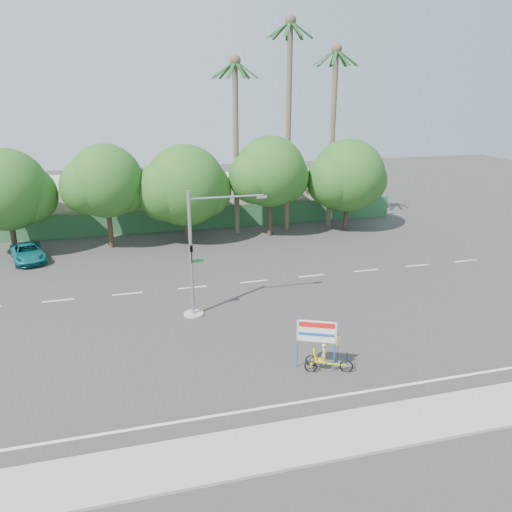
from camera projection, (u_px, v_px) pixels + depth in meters
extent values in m
plane|color=#33302D|center=(255.00, 343.00, 24.67)|extent=(120.00, 120.00, 0.00)
cube|color=gray|center=(309.00, 440.00, 17.78)|extent=(50.00, 2.40, 0.12)
cube|color=#336B3D|center=(193.00, 219.00, 44.03)|extent=(38.00, 0.08, 2.00)
cube|color=beige|center=(77.00, 203.00, 45.41)|extent=(12.00, 8.00, 4.00)
cube|color=beige|center=(266.00, 195.00, 49.84)|extent=(14.00, 8.00, 3.60)
cylinder|color=#473828|center=(13.00, 232.00, 37.19)|extent=(0.40, 0.40, 3.52)
sphere|color=#1A5318|center=(6.00, 190.00, 36.16)|extent=(6.00, 6.00, 6.00)
sphere|color=#1A5318|center=(28.00, 195.00, 36.95)|extent=(4.32, 4.32, 4.32)
cylinder|color=#473828|center=(110.00, 224.00, 38.85)|extent=(0.40, 0.40, 3.74)
sphere|color=#1A5318|center=(106.00, 181.00, 37.76)|extent=(5.60, 5.60, 5.60)
sphere|color=#1A5318|center=(123.00, 187.00, 38.53)|extent=(4.03, 4.03, 4.03)
sphere|color=#1A5318|center=(89.00, 187.00, 37.34)|extent=(4.26, 4.26, 4.26)
cylinder|color=#473828|center=(187.00, 222.00, 40.38)|extent=(0.40, 0.40, 3.30)
sphere|color=#1A5318|center=(185.00, 185.00, 39.42)|extent=(6.40, 6.40, 6.40)
sphere|color=#1A5318|center=(203.00, 190.00, 40.21)|extent=(4.61, 4.61, 4.61)
sphere|color=#1A5318|center=(167.00, 191.00, 38.93)|extent=(4.86, 4.86, 4.86)
cylinder|color=#473828|center=(270.00, 213.00, 41.98)|extent=(0.40, 0.40, 3.87)
sphere|color=#1A5318|center=(270.00, 172.00, 40.85)|extent=(5.80, 5.80, 5.80)
sphere|color=#1A5318|center=(284.00, 178.00, 41.64)|extent=(4.18, 4.18, 4.18)
sphere|color=#1A5318|center=(256.00, 177.00, 40.42)|extent=(4.41, 4.41, 4.41)
cylinder|color=#473828|center=(346.00, 211.00, 43.75)|extent=(0.40, 0.40, 3.43)
sphere|color=#1A5318|center=(348.00, 175.00, 42.75)|extent=(6.20, 6.20, 6.20)
sphere|color=#1A5318|center=(361.00, 180.00, 43.54)|extent=(4.46, 4.46, 4.46)
sphere|color=#1A5318|center=(334.00, 180.00, 42.28)|extent=(4.71, 4.71, 4.71)
cylinder|color=#70604C|center=(288.00, 131.00, 41.74)|extent=(0.44, 0.44, 17.00)
sphere|color=#70604C|center=(291.00, 20.00, 39.01)|extent=(0.90, 0.90, 0.90)
cube|color=#1C4C21|center=(302.00, 29.00, 39.45)|extent=(1.91, 0.28, 1.36)
cube|color=#1C4C21|center=(297.00, 30.00, 39.95)|extent=(1.65, 1.44, 1.36)
cube|color=#1C4C21|center=(289.00, 30.00, 40.11)|extent=(0.61, 1.93, 1.36)
cube|color=#1C4C21|center=(282.00, 30.00, 39.85)|extent=(1.20, 1.80, 1.36)
cube|color=#1C4C21|center=(278.00, 29.00, 39.30)|extent=(1.89, 0.92, 1.36)
cube|color=#1C4C21|center=(281.00, 28.00, 38.71)|extent=(1.89, 0.92, 1.36)
cube|color=#1C4C21|center=(288.00, 28.00, 38.36)|extent=(1.20, 1.80, 1.36)
cube|color=#1C4C21|center=(296.00, 28.00, 38.41)|extent=(0.61, 1.93, 1.36)
cube|color=#1C4C21|center=(302.00, 29.00, 38.84)|extent=(1.65, 1.44, 1.36)
cylinder|color=#70604C|center=(332.00, 142.00, 43.03)|extent=(0.44, 0.44, 15.00)
sphere|color=#70604C|center=(337.00, 49.00, 40.62)|extent=(0.90, 0.90, 0.90)
cube|color=#1C4C21|center=(347.00, 57.00, 41.06)|extent=(1.91, 0.28, 1.36)
cube|color=#1C4C21|center=(341.00, 58.00, 41.56)|extent=(1.65, 1.44, 1.36)
cube|color=#1C4C21|center=(334.00, 58.00, 41.72)|extent=(0.61, 1.93, 1.36)
cube|color=#1C4C21|center=(327.00, 58.00, 41.46)|extent=(1.20, 1.80, 1.36)
cube|color=#1C4C21|center=(325.00, 57.00, 40.91)|extent=(1.89, 0.92, 1.36)
cube|color=#1C4C21|center=(328.00, 57.00, 40.32)|extent=(1.89, 0.92, 1.36)
cube|color=#1C4C21|center=(335.00, 57.00, 39.97)|extent=(1.20, 1.80, 1.36)
cube|color=#1C4C21|center=(343.00, 57.00, 40.02)|extent=(0.61, 1.93, 1.36)
cube|color=#1C4C21|center=(347.00, 57.00, 40.45)|extent=(1.65, 1.44, 1.36)
cylinder|color=#70604C|center=(236.00, 151.00, 41.13)|extent=(0.44, 0.44, 14.00)
sphere|color=#70604C|center=(235.00, 60.00, 38.88)|extent=(0.90, 0.90, 0.90)
cube|color=#1C4C21|center=(247.00, 69.00, 39.32)|extent=(1.91, 0.28, 1.36)
cube|color=#1C4C21|center=(242.00, 70.00, 39.82)|extent=(1.65, 1.44, 1.36)
cube|color=#1C4C21|center=(235.00, 70.00, 39.98)|extent=(0.61, 1.93, 1.36)
cube|color=#1C4C21|center=(227.00, 70.00, 39.72)|extent=(1.20, 1.80, 1.36)
cube|color=#1C4C21|center=(223.00, 69.00, 39.17)|extent=(1.89, 0.92, 1.36)
cube|color=#1C4C21|center=(225.00, 69.00, 38.58)|extent=(1.89, 0.92, 1.36)
cube|color=#1C4C21|center=(231.00, 69.00, 38.23)|extent=(1.20, 1.80, 1.36)
cube|color=#1C4C21|center=(240.00, 69.00, 38.28)|extent=(0.61, 1.93, 1.36)
cube|color=#1C4C21|center=(246.00, 69.00, 38.71)|extent=(1.65, 1.44, 1.36)
cylinder|color=gray|center=(194.00, 314.00, 27.71)|extent=(1.10, 1.10, 0.10)
cylinder|color=gray|center=(191.00, 255.00, 26.60)|extent=(0.18, 0.18, 7.00)
cylinder|color=gray|center=(227.00, 197.00, 26.11)|extent=(4.00, 0.10, 0.10)
cube|color=gray|center=(262.00, 197.00, 26.60)|extent=(0.55, 0.20, 0.12)
imported|color=black|center=(191.00, 255.00, 26.37)|extent=(0.16, 0.20, 1.00)
cube|color=#14662D|center=(198.00, 261.00, 26.80)|extent=(0.70, 0.04, 0.18)
torus|color=black|center=(346.00, 366.00, 22.09)|extent=(0.59, 0.32, 0.62)
torus|color=black|center=(312.00, 361.00, 22.58)|extent=(0.55, 0.30, 0.58)
torus|color=black|center=(311.00, 366.00, 22.10)|extent=(0.55, 0.30, 0.58)
cube|color=#D2C912|center=(329.00, 364.00, 22.20)|extent=(1.44, 0.70, 0.05)
cube|color=#D2C912|center=(311.00, 363.00, 22.34)|extent=(0.28, 0.52, 0.05)
cube|color=#D2C912|center=(321.00, 360.00, 22.21)|extent=(0.58, 0.54, 0.05)
cube|color=#D2C912|center=(315.00, 355.00, 22.17)|extent=(0.35, 0.44, 0.50)
cylinder|color=black|center=(347.00, 359.00, 21.97)|extent=(0.04, 0.04, 0.50)
cube|color=black|center=(347.00, 354.00, 21.89)|extent=(0.20, 0.39, 0.04)
imported|color=#CCB284|center=(324.00, 354.00, 22.08)|extent=(0.36, 0.43, 0.99)
cylinder|color=blue|center=(297.00, 343.00, 22.13)|extent=(0.07, 0.07, 2.47)
cylinder|color=blue|center=(335.00, 346.00, 21.87)|extent=(0.07, 0.07, 2.47)
cube|color=white|center=(317.00, 331.00, 21.80)|extent=(1.60, 0.76, 1.01)
cube|color=red|center=(317.00, 325.00, 21.66)|extent=(1.42, 0.66, 0.24)
cube|color=blue|center=(316.00, 335.00, 21.81)|extent=(1.42, 0.66, 0.13)
cylinder|color=black|center=(338.00, 352.00, 21.93)|extent=(0.02, 0.02, 1.92)
cube|color=red|center=(331.00, 339.00, 21.80)|extent=(0.74, 0.35, 0.60)
imported|color=#106870|center=(28.00, 252.00, 36.20)|extent=(3.19, 4.88, 1.25)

